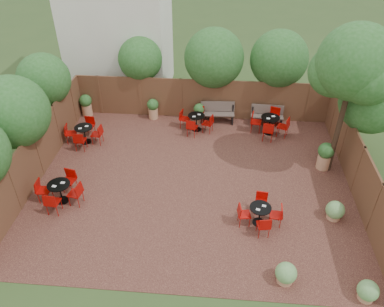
{
  "coord_description": "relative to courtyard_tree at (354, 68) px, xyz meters",
  "views": [
    {
      "loc": [
        0.91,
        -11.37,
        9.58
      ],
      "look_at": [
        -0.09,
        0.5,
        1.0
      ],
      "focal_mm": 35.8,
      "sensor_mm": 36.0,
      "label": 1
    }
  ],
  "objects": [
    {
      "name": "overhang_foliage",
      "position": [
        -6.72,
        1.63,
        -1.63
      ],
      "size": [
        15.72,
        10.86,
        2.78
      ],
      "color": "#22571C",
      "rests_on": "ground"
    },
    {
      "name": "low_shrubs",
      "position": [
        -0.99,
        -4.62,
        -4.05
      ],
      "size": [
        2.8,
        3.73,
        0.69
      ],
      "color": "tan",
      "rests_on": "courtyard_paving"
    },
    {
      "name": "bistro_tables",
      "position": [
        -6.24,
        0.25,
        -3.91
      ],
      "size": [
        9.86,
        7.4,
        0.96
      ],
      "color": "black",
      "rests_on": "courtyard_paving"
    },
    {
      "name": "fence_left",
      "position": [
        -11.36,
        -1.23,
        -3.39
      ],
      "size": [
        0.08,
        10.0,
        2.0
      ],
      "primitive_type": "cube",
      "color": "brown",
      "rests_on": "ground"
    },
    {
      "name": "fence_right",
      "position": [
        0.64,
        -1.23,
        -3.39
      ],
      "size": [
        0.08,
        10.0,
        2.0
      ],
      "primitive_type": "cube",
      "color": "brown",
      "rests_on": "ground"
    },
    {
      "name": "courtyard_paving",
      "position": [
        -5.36,
        -1.23,
        -4.38
      ],
      "size": [
        12.0,
        10.0,
        0.02
      ],
      "primitive_type": "cube",
      "color": "#351915",
      "rests_on": "ground"
    },
    {
      "name": "courtyard_tree",
      "position": [
        0.0,
        0.0,
        0.0
      ],
      "size": [
        2.79,
        2.69,
        5.88
      ],
      "rotation": [
        0.0,
        0.0,
        -0.17
      ],
      "color": "black",
      "rests_on": "courtyard_paving"
    },
    {
      "name": "ground",
      "position": [
        -5.36,
        -1.23,
        -4.39
      ],
      "size": [
        80.0,
        80.0,
        0.0
      ],
      "primitive_type": "plane",
      "color": "#354F23",
      "rests_on": "ground"
    },
    {
      "name": "park_bench_left",
      "position": [
        -4.58,
        3.4,
        -3.86
      ],
      "size": [
        1.64,
        0.59,
        1.0
      ],
      "rotation": [
        0.0,
        0.0,
        0.04
      ],
      "color": "brown",
      "rests_on": "courtyard_paving"
    },
    {
      "name": "planters",
      "position": [
        -5.72,
        2.32,
        -3.79
      ],
      "size": [
        11.43,
        3.99,
        1.17
      ],
      "color": "tan",
      "rests_on": "courtyard_paving"
    },
    {
      "name": "fence_back",
      "position": [
        -5.36,
        3.77,
        -3.39
      ],
      "size": [
        12.0,
        0.08,
        2.0
      ],
      "primitive_type": "cube",
      "color": "brown",
      "rests_on": "ground"
    },
    {
      "name": "neighbour_building",
      "position": [
        -9.86,
        6.77,
        -0.39
      ],
      "size": [
        5.0,
        4.0,
        8.0
      ],
      "primitive_type": "cube",
      "color": "silver",
      "rests_on": "ground"
    },
    {
      "name": "park_bench_right",
      "position": [
        -2.23,
        3.39,
        -3.89
      ],
      "size": [
        1.53,
        0.56,
        0.93
      ],
      "rotation": [
        0.0,
        0.0,
        -0.05
      ],
      "color": "brown",
      "rests_on": "courtyard_paving"
    }
  ]
}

